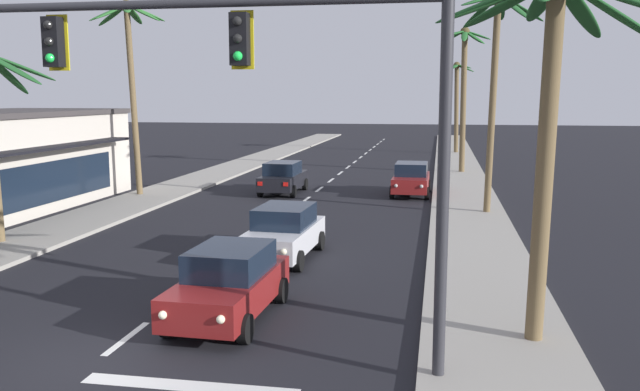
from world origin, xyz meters
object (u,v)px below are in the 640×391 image
at_px(traffic_signal_mast, 252,84).
at_px(sedan_parked_nearest_kerb, 411,179).
at_px(sedan_oncoming_far, 283,177).
at_px(palm_right_third, 464,74).
at_px(palm_left_third, 130,55).
at_px(palm_right_second, 496,45).
at_px(palm_right_nearest, 549,71).
at_px(palm_right_farthest, 457,90).
at_px(sedan_third_in_queue, 284,232).
at_px(sedan_lead_at_stop_bar, 229,283).

height_order(traffic_signal_mast, sedan_parked_nearest_kerb, traffic_signal_mast).
distance_m(sedan_oncoming_far, palm_right_third, 15.56).
height_order(palm_left_third, palm_right_second, palm_left_third).
bearing_deg(palm_right_nearest, palm_right_farthest, 90.89).
bearing_deg(sedan_oncoming_far, palm_right_third, 48.74).
bearing_deg(traffic_signal_mast, sedan_parked_nearest_kerb, 85.19).
distance_m(sedan_third_in_queue, palm_right_nearest, 10.49).
bearing_deg(palm_left_third, sedan_lead_at_stop_bar, -58.42).
distance_m(sedan_lead_at_stop_bar, sedan_third_in_queue, 5.83).
distance_m(traffic_signal_mast, palm_right_nearest, 5.85).
height_order(palm_left_third, palm_right_third, palm_left_third).
bearing_deg(palm_right_nearest, sedan_lead_at_stop_bar, 175.92).
distance_m(sedan_oncoming_far, sedan_parked_nearest_kerb, 6.73).
bearing_deg(palm_right_second, sedan_oncoming_far, 155.73).
xyz_separation_m(palm_right_third, palm_right_farthest, (-0.09, 15.54, -0.96)).
distance_m(traffic_signal_mast, palm_right_second, 18.67).
relative_size(traffic_signal_mast, sedan_third_in_queue, 2.44).
height_order(sedan_lead_at_stop_bar, palm_right_farthest, palm_right_farthest).
bearing_deg(traffic_signal_mast, sedan_third_in_queue, 99.69).
height_order(sedan_parked_nearest_kerb, palm_right_farthest, palm_right_farthest).
relative_size(sedan_third_in_queue, sedan_parked_nearest_kerb, 1.01).
xyz_separation_m(sedan_third_in_queue, palm_right_nearest, (6.88, -6.32, 4.77)).
distance_m(palm_right_third, palm_right_farthest, 15.57).
relative_size(sedan_parked_nearest_kerb, palm_right_third, 0.47).
distance_m(traffic_signal_mast, sedan_oncoming_far, 23.32).
distance_m(palm_right_nearest, palm_right_farthest, 46.63).
distance_m(traffic_signal_mast, palm_left_third, 23.30).
bearing_deg(palm_right_third, sedan_third_in_queue, -104.14).
xyz_separation_m(palm_right_nearest, palm_right_second, (0.12, 15.55, 1.60)).
distance_m(palm_left_third, palm_right_second, 17.66).
distance_m(palm_right_nearest, palm_right_third, 31.10).
relative_size(sedan_oncoming_far, palm_right_farthest, 0.55).
bearing_deg(sedan_oncoming_far, sedan_parked_nearest_kerb, 5.36).
bearing_deg(sedan_parked_nearest_kerb, palm_right_farthest, 83.88).
xyz_separation_m(traffic_signal_mast, palm_left_third, (-11.97, 19.91, 1.80)).
bearing_deg(palm_right_farthest, sedan_oncoming_far, -109.70).
bearing_deg(traffic_signal_mast, palm_right_third, 81.81).
xyz_separation_m(sedan_third_in_queue, palm_right_third, (6.24, 24.76, 5.68)).
relative_size(sedan_lead_at_stop_bar, palm_right_third, 0.47).
height_order(traffic_signal_mast, sedan_lead_at_stop_bar, traffic_signal_mast).
xyz_separation_m(palm_right_nearest, palm_right_farthest, (-0.73, 46.62, -0.05)).
xyz_separation_m(sedan_parked_nearest_kerb, palm_right_nearest, (3.49, -20.83, 4.77)).
relative_size(sedan_third_in_queue, sedan_oncoming_far, 1.01).
bearing_deg(palm_right_farthest, sedan_parked_nearest_kerb, -96.12).
bearing_deg(palm_right_nearest, traffic_signal_mast, -158.09).
bearing_deg(sedan_parked_nearest_kerb, palm_right_second, -55.60).
xyz_separation_m(traffic_signal_mast, palm_right_nearest, (5.43, 2.18, 0.27)).
xyz_separation_m(sedan_parked_nearest_kerb, palm_left_third, (-13.91, -3.10, 6.31)).
xyz_separation_m(sedan_third_in_queue, palm_right_second, (7.00, 9.23, 6.37)).
relative_size(palm_right_second, palm_right_farthest, 1.18).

